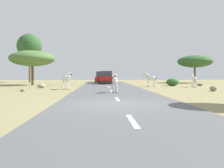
% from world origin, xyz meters
% --- Properties ---
extents(ground_plane, '(90.00, 90.00, 0.00)m').
position_xyz_m(ground_plane, '(0.00, 0.00, 0.00)').
color(ground_plane, '#8E8456').
extents(road, '(6.00, 64.00, 0.05)m').
position_xyz_m(road, '(0.29, 0.00, 0.03)').
color(road, '#56595B').
rests_on(road, ground_plane).
extents(lane_markings, '(0.16, 56.00, 0.01)m').
position_xyz_m(lane_markings, '(0.29, -1.00, 0.05)').
color(lane_markings, silver).
rests_on(lane_markings, road).
extents(zebra_0, '(0.40, 1.46, 1.38)m').
position_xyz_m(zebra_0, '(0.42, 6.39, 0.87)').
color(zebra_0, silver).
rests_on(zebra_0, road).
extents(zebra_1, '(1.36, 1.22, 1.53)m').
position_xyz_m(zebra_1, '(4.91, 15.43, 0.91)').
color(zebra_1, silver).
rests_on(zebra_1, ground_plane).
extents(zebra_2, '(0.49, 1.51, 1.42)m').
position_xyz_m(zebra_2, '(9.24, 14.10, 0.85)').
color(zebra_2, silver).
rests_on(zebra_2, ground_plane).
extents(zebra_3, '(1.18, 1.47, 1.59)m').
position_xyz_m(zebra_3, '(-3.66, 11.02, 0.95)').
color(zebra_3, silver).
rests_on(zebra_3, ground_plane).
extents(car_0, '(2.04, 4.35, 1.74)m').
position_xyz_m(car_0, '(0.14, 22.21, 0.85)').
color(car_0, red).
rests_on(car_0, road).
extents(car_1, '(2.23, 4.44, 1.74)m').
position_xyz_m(car_1, '(-0.35, 28.29, 0.85)').
color(car_1, red).
rests_on(car_1, road).
extents(tree_0, '(5.38, 5.38, 4.28)m').
position_xyz_m(tree_0, '(14.14, 26.19, 3.33)').
color(tree_0, brown).
rests_on(tree_0, ground_plane).
extents(tree_3, '(5.55, 5.55, 4.29)m').
position_xyz_m(tree_3, '(-9.04, 19.66, 3.31)').
color(tree_3, brown).
rests_on(tree_3, ground_plane).
extents(tree_5, '(4.04, 4.04, 8.01)m').
position_xyz_m(tree_5, '(-12.32, 29.90, 5.96)').
color(tree_5, brown).
rests_on(tree_5, ground_plane).
extents(bush_0, '(1.45, 1.31, 0.87)m').
position_xyz_m(bush_0, '(7.82, 16.99, 0.44)').
color(bush_0, '#2D5628').
rests_on(bush_0, ground_plane).
extents(rock_1, '(0.83, 0.61, 0.44)m').
position_xyz_m(rock_1, '(-6.45, 13.35, 0.22)').
color(rock_1, '#A89E8C').
rests_on(rock_1, ground_plane).
extents(rock_2, '(0.66, 0.60, 0.34)m').
position_xyz_m(rock_2, '(11.00, 16.72, 0.17)').
color(rock_2, gray).
rests_on(rock_2, ground_plane).
extents(rock_3, '(0.39, 0.31, 0.20)m').
position_xyz_m(rock_3, '(-6.80, 8.69, 0.10)').
color(rock_3, gray).
rests_on(rock_3, ground_plane).
extents(rock_4, '(0.55, 0.58, 0.43)m').
position_xyz_m(rock_4, '(8.49, 8.17, 0.21)').
color(rock_4, gray).
rests_on(rock_4, ground_plane).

